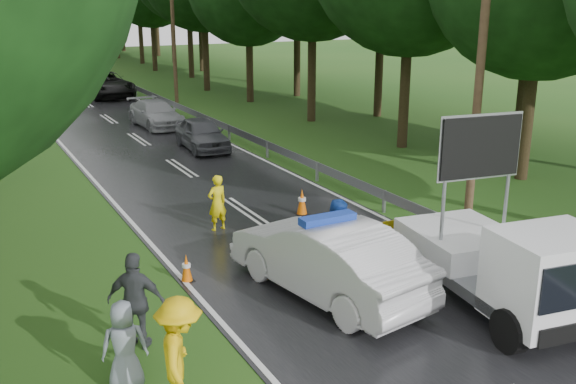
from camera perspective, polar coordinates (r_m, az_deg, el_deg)
ground at (r=14.74m, az=6.04°, el=-8.33°), size 160.00×160.00×0.00m
road at (r=42.15m, az=-17.49°, el=7.47°), size 7.00×140.00×0.02m
guardrail at (r=42.58m, az=-12.54°, el=8.66°), size 0.12×60.06×0.70m
utility_pole_near at (r=18.27m, az=16.89°, el=12.40°), size 1.40×0.24×10.00m
utility_pole_mid at (r=41.06m, az=-10.21°, el=14.84°), size 1.40×0.24×10.00m
utility_pole_far at (r=66.25m, az=-17.51°, el=14.97°), size 1.40×0.24×10.00m
police_sedan at (r=13.98m, az=3.48°, el=-5.94°), size 2.61×5.30×1.84m
work_truck at (r=13.89m, az=18.99°, el=-6.07°), size 2.82×5.13×3.89m
barrier at (r=15.62m, az=6.52°, el=-3.83°), size 2.44×0.20×1.01m
officer at (r=17.93m, az=-6.31°, el=-0.97°), size 0.65×0.49×1.60m
civilian at (r=14.67m, az=4.59°, el=-4.30°), size 1.17×1.07×1.94m
bystander_left at (r=10.23m, az=-9.57°, el=-14.30°), size 1.09×1.44×1.97m
bystander_mid at (r=12.19m, az=-13.34°, el=-9.43°), size 1.16×1.01×1.88m
bystander_right at (r=11.13m, az=-14.34°, el=-13.10°), size 0.86×0.65×1.56m
queue_car_first at (r=28.00m, az=-7.66°, el=5.15°), size 1.85×4.08×1.36m
queue_car_second at (r=33.54m, az=-11.66°, el=6.82°), size 2.07×4.61×1.31m
queue_car_third at (r=44.86m, az=-15.88°, el=9.16°), size 3.10×6.03×1.63m
queue_car_fourth at (r=51.16m, az=-18.45°, el=9.71°), size 1.75×4.50×1.46m
cone_center at (r=14.20m, az=3.43°, el=-7.68°), size 0.35×0.35×0.74m
cone_far at (r=19.25m, az=1.25°, el=-0.91°), size 0.38×0.38×0.80m
cone_left_mid at (r=14.95m, az=-9.02°, el=-6.72°), size 0.31×0.31×0.67m
cone_right at (r=17.10m, az=10.22°, el=-3.70°), size 0.32×0.32×0.68m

